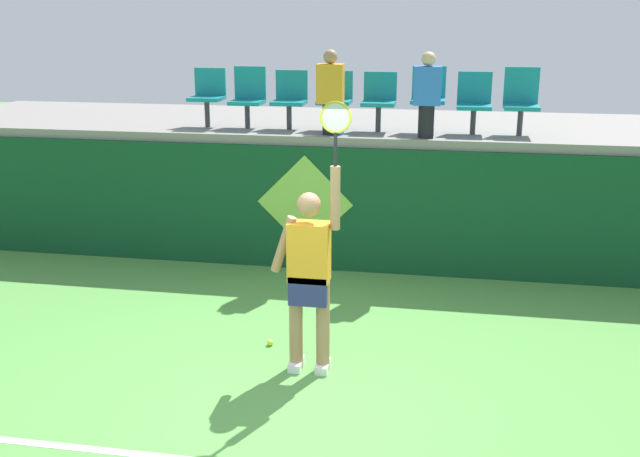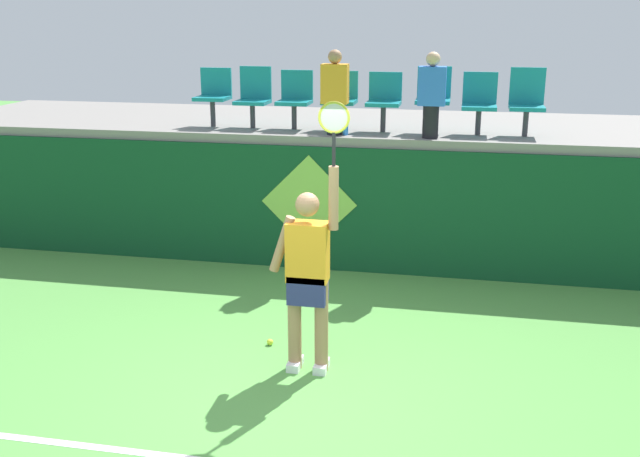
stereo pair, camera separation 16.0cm
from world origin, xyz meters
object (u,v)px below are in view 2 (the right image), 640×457
stadium_chair_0 (214,93)px  stadium_chair_5 (433,96)px  tennis_ball (270,342)px  stadium_chair_2 (295,97)px  spectator_0 (335,91)px  spectator_1 (432,94)px  stadium_chair_1 (254,95)px  stadium_chair_7 (527,100)px  water_bottle (346,126)px  stadium_chair_6 (479,101)px  stadium_chair_3 (340,97)px  stadium_chair_4 (384,99)px  tennis_player (308,272)px

stadium_chair_0 → stadium_chair_5: size_ratio=0.93×
tennis_ball → stadium_chair_2: size_ratio=0.08×
stadium_chair_2 → stadium_chair_5: 1.85m
spectator_0 → spectator_1: 1.23m
stadium_chair_1 → stadium_chair_7: bearing=0.0°
tennis_ball → water_bottle: size_ratio=0.29×
water_bottle → stadium_chair_6: bearing=14.2°
tennis_ball → stadium_chair_3: (0.18, 3.08, 2.18)m
stadium_chair_0 → stadium_chair_1: size_ratio=0.97×
spectator_1 → stadium_chair_3: bearing=160.3°
stadium_chair_5 → spectator_1: 0.45m
tennis_ball → stadium_chair_0: 4.10m
stadium_chair_4 → stadium_chair_2: bearing=179.9°
tennis_player → water_bottle: 3.22m
stadium_chair_4 → spectator_0: size_ratio=0.71×
spectator_1 → stadium_chair_6: bearing=37.0°
water_bottle → stadium_chair_4: stadium_chair_4 is taller
stadium_chair_0 → stadium_chair_3: 1.78m
tennis_player → spectator_0: 3.39m
water_bottle → stadium_chair_5: 1.22m
tennis_player → stadium_chair_4: (0.27, 3.51, 1.21)m
water_bottle → stadium_chair_5: bearing=21.3°
tennis_player → spectator_0: (-0.32, 3.10, 1.34)m
stadium_chair_0 → stadium_chair_1: 0.57m
stadium_chair_4 → tennis_player: bearing=-94.4°
stadium_chair_6 → spectator_0: 1.88m
stadium_chair_4 → spectator_0: bearing=-145.2°
stadium_chair_6 → spectator_1: spectator_1 is taller
stadium_chair_6 → stadium_chair_5: bearing=-179.9°
tennis_ball → stadium_chair_5: 4.06m
stadium_chair_4 → spectator_1: 0.79m
water_bottle → stadium_chair_5: (1.09, 0.42, 0.37)m
water_bottle → stadium_chair_2: stadium_chair_2 is taller
stadium_chair_2 → spectator_0: size_ratio=0.72×
tennis_ball → stadium_chair_1: stadium_chair_1 is taller
stadium_chair_0 → stadium_chair_5: bearing=0.1°
water_bottle → stadium_chair_3: bearing=109.1°
stadium_chair_5 → spectator_0: spectator_0 is taller
water_bottle → spectator_0: spectator_0 is taller
stadium_chair_1 → stadium_chair_3: stadium_chair_1 is taller
stadium_chair_3 → stadium_chair_5: stadium_chair_5 is taller
stadium_chair_0 → stadium_chair_5: (3.01, 0.00, 0.04)m
stadium_chair_4 → stadium_chair_5: 0.64m
water_bottle → spectator_1: spectator_1 is taller
stadium_chair_6 → stadium_chair_3: bearing=-179.8°
stadium_chair_5 → stadium_chair_6: 0.59m
stadium_chair_1 → stadium_chair_7: 3.62m
tennis_player → stadium_chair_0: size_ratio=3.25×
stadium_chair_0 → stadium_chair_1: stadium_chair_1 is taller
spectator_0 → spectator_1: bearing=-1.4°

